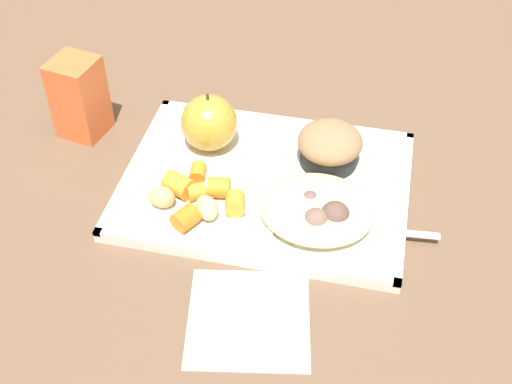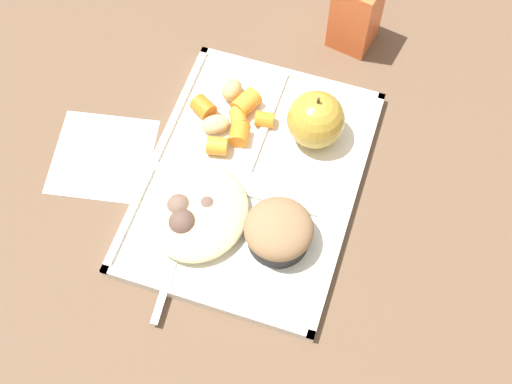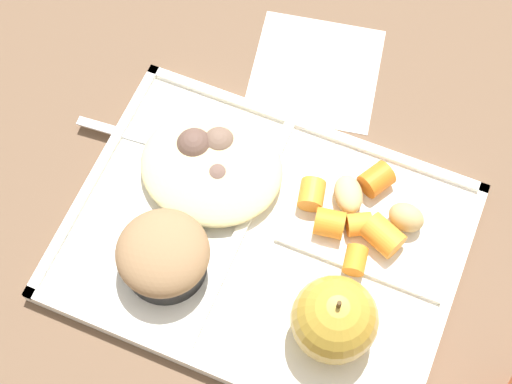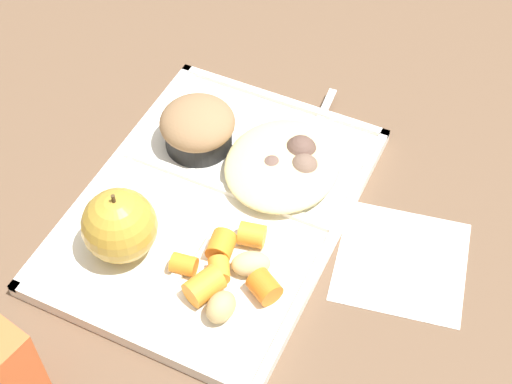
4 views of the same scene
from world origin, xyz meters
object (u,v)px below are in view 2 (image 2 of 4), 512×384
at_px(milk_carton, 356,12).
at_px(lunch_tray, 252,180).
at_px(plastic_fork, 175,258).
at_px(green_apple, 316,120).
at_px(bran_muffin, 279,231).

bearing_deg(milk_carton, lunch_tray, -2.14).
relative_size(plastic_fork, milk_carton, 1.31).
bearing_deg(plastic_fork, milk_carton, 163.80).
bearing_deg(plastic_fork, green_apple, 153.22).
relative_size(lunch_tray, green_apple, 4.27).
distance_m(lunch_tray, bran_muffin, 0.09).
height_order(green_apple, milk_carton, milk_carton).
relative_size(bran_muffin, milk_carton, 0.74).
bearing_deg(bran_muffin, milk_carton, 179.05).
height_order(lunch_tray, green_apple, green_apple).
bearing_deg(green_apple, bran_muffin, 0.00).
xyz_separation_m(bran_muffin, milk_carton, (-0.33, 0.01, 0.02)).
bearing_deg(green_apple, plastic_fork, -26.78).
bearing_deg(lunch_tray, green_apple, 146.83).
bearing_deg(plastic_fork, bran_muffin, 118.86).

